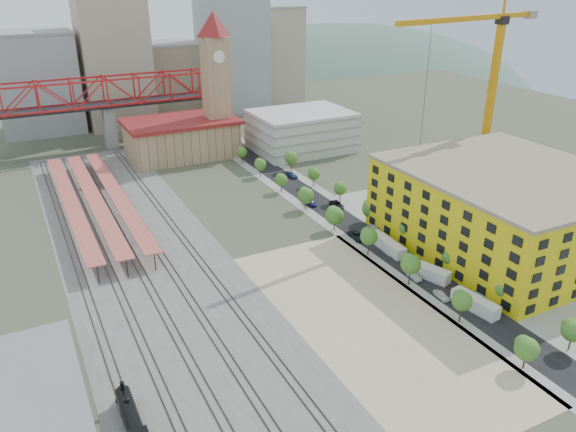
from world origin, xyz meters
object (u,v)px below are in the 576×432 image
site_trailer_d (383,242)px  site_trailer_a (475,304)px  construction_building (507,208)px  locomotive (136,431)px  tower_crane (487,70)px  clock_tower (216,71)px  site_trailer_b (428,272)px  site_trailer_c (390,247)px  car_0 (442,296)px

site_trailer_d → site_trailer_a: bearing=-86.1°
construction_building → locomotive: size_ratio=2.55×
tower_crane → site_trailer_a: tower_crane is taller
clock_tower → site_trailer_a: bearing=-86.1°
tower_crane → site_trailer_b: (-43.25, -32.84, -34.17)m
locomotive → site_trailer_a: locomotive is taller
tower_crane → site_trailer_c: size_ratio=5.91×
locomotive → car_0: size_ratio=4.90×
clock_tower → car_0: 115.72m
site_trailer_b → car_0: 8.54m
clock_tower → site_trailer_c: bearing=-85.0°
locomotive → site_trailer_a: size_ratio=2.01×
clock_tower → site_trailer_d: bearing=-84.8°
site_trailer_a → site_trailer_c: 27.33m
car_0 → site_trailer_b: bearing=73.0°
clock_tower → site_trailer_b: 108.01m
site_trailer_c → car_0: size_ratio=2.40×
construction_building → site_trailer_d: (-26.00, 11.67, -8.15)m
tower_crane → locomotive: bearing=-155.3°
tower_crane → site_trailer_d: size_ratio=6.25×
site_trailer_d → construction_building: bearing=-20.3°
clock_tower → construction_building: 107.36m
locomotive → site_trailer_c: 72.86m
locomotive → site_trailer_d: locomotive is taller
clock_tower → site_trailer_c: 95.21m
clock_tower → site_trailer_a: (8.00, -118.17, -27.35)m
locomotive → site_trailer_b: (66.00, 17.52, -0.49)m
site_trailer_b → site_trailer_d: bearing=70.7°
tower_crane → site_trailer_d: bearing=-158.6°
construction_building → tower_crane: bearing=58.9°
site_trailer_c → site_trailer_d: site_trailer_c is taller
locomotive → site_trailer_d: size_ratio=2.16×
site_trailer_b → site_trailer_c: site_trailer_b is taller
construction_building → site_trailer_c: 28.72m
locomotive → site_trailer_a: 66.10m
clock_tower → tower_crane: tower_crane is taller
locomotive → tower_crane: tower_crane is taller
construction_building → site_trailer_a: bearing=-145.0°
clock_tower → site_trailer_a: clock_tower is taller
site_trailer_a → car_0: (-3.00, 6.01, -0.66)m
clock_tower → locomotive: clock_tower is taller
clock_tower → site_trailer_b: size_ratio=5.21×
clock_tower → car_0: (5.00, -112.16, -28.01)m
site_trailer_a → site_trailer_c: (0.00, 27.33, -0.02)m
construction_building → site_trailer_c: construction_building is taller
site_trailer_d → tower_crane: bearing=25.3°
clock_tower → site_trailer_c: clock_tower is taller
site_trailer_a → clock_tower: bearing=85.6°
site_trailer_b → car_0: (-3.00, -7.97, -0.67)m
site_trailer_a → site_trailer_b: site_trailer_b is taller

